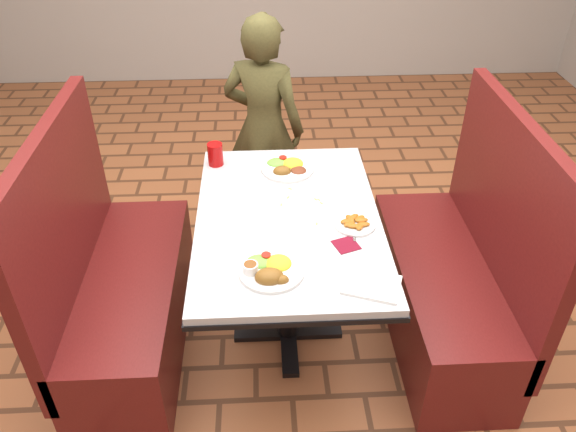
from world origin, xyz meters
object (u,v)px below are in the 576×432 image
object	(u,v)px
dining_table	(288,233)
far_dinner_plate	(287,165)
booth_bench_left	(120,293)
near_dinner_plate	(270,267)
plantain_plate	(355,223)
red_tumbler	(215,154)
booth_bench_right	(451,281)
diner_person	(264,128)

from	to	relation	value
dining_table	far_dinner_plate	world-z (taller)	far_dinner_plate
booth_bench_left	far_dinner_plate	size ratio (longest dim) A/B	4.64
near_dinner_plate	far_dinner_plate	distance (m)	0.78
plantain_plate	red_tumbler	bearing A→B (deg)	138.27
booth_bench_right	plantain_plate	size ratio (longest dim) A/B	6.78
red_tumbler	booth_bench_left	bearing A→B (deg)	-134.53
dining_table	booth_bench_right	xyz separation A→B (m)	(0.80, 0.00, -0.32)
booth_bench_left	near_dinner_plate	xyz separation A→B (m)	(0.71, -0.37, 0.45)
dining_table	booth_bench_left	xyz separation A→B (m)	(-0.80, 0.00, -0.32)
diner_person	plantain_plate	world-z (taller)	diner_person
booth_bench_right	far_dinner_plate	world-z (taller)	booth_bench_right
dining_table	near_dinner_plate	size ratio (longest dim) A/B	4.80
diner_person	far_dinner_plate	distance (m)	0.63
booth_bench_left	booth_bench_right	world-z (taller)	same
far_dinner_plate	red_tumbler	distance (m)	0.36
near_dinner_plate	red_tumbler	world-z (taller)	red_tumbler
booth_bench_left	plantain_plate	distance (m)	1.17
booth_bench_right	red_tumbler	size ratio (longest dim) A/B	10.55
dining_table	diner_person	bearing A→B (deg)	95.09
red_tumbler	near_dinner_plate	bearing A→B (deg)	-73.47
dining_table	booth_bench_right	size ratio (longest dim) A/B	1.01
plantain_plate	near_dinner_plate	bearing A→B (deg)	-141.92
booth_bench_left	near_dinner_plate	distance (m)	0.92
booth_bench_left	far_dinner_plate	world-z (taller)	booth_bench_left
far_dinner_plate	diner_person	bearing A→B (deg)	100.04
booth_bench_left	booth_bench_right	size ratio (longest dim) A/B	1.00
booth_bench_right	diner_person	xyz separation A→B (m)	(-0.89, 1.01, 0.34)
booth_bench_right	red_tumbler	bearing A→B (deg)	157.58
booth_bench_left	red_tumbler	distance (m)	0.81
diner_person	near_dinner_plate	distance (m)	1.38
booth_bench_right	diner_person	world-z (taller)	diner_person
far_dinner_plate	booth_bench_left	bearing A→B (deg)	-154.00
dining_table	plantain_plate	xyz separation A→B (m)	(0.28, -0.08, 0.11)
diner_person	far_dinner_plate	xyz separation A→B (m)	(0.11, -0.61, 0.10)
diner_person	near_dinner_plate	size ratio (longest dim) A/B	5.33
booth_bench_right	diner_person	distance (m)	1.39
booth_bench_right	far_dinner_plate	size ratio (longest dim) A/B	4.64
near_dinner_plate	plantain_plate	distance (m)	0.47
booth_bench_right	near_dinner_plate	xyz separation A→B (m)	(-0.89, -0.37, 0.45)
near_dinner_plate	plantain_plate	size ratio (longest dim) A/B	1.43
diner_person	plantain_plate	xyz separation A→B (m)	(0.37, -1.09, 0.09)
diner_person	red_tumbler	size ratio (longest dim) A/B	11.85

